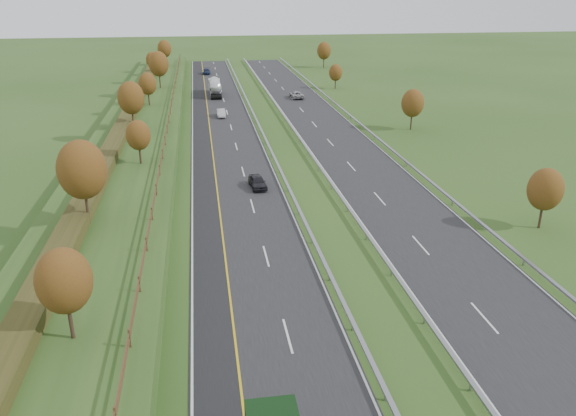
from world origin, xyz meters
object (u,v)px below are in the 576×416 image
Objects in this scene: car_oncoming at (296,95)px; car_silver_mid at (221,113)px; road_tanker at (215,86)px; car_small_far at (206,71)px; car_dark_near at (258,182)px.

car_silver_mid is at bearing 42.85° from car_oncoming.
road_tanker reaches higher than car_silver_mid.
car_silver_mid is at bearing -89.41° from road_tanker.
road_tanker is 17.63m from car_oncoming.
car_small_far is 0.89× the size of car_oncoming.
car_silver_mid is 22.50m from car_oncoming.
car_dark_near is 0.91× the size of car_small_far.
road_tanker is 2.68× the size of car_dark_near.
road_tanker is at bearing 86.96° from car_dark_near.
car_dark_near is 55.87m from car_oncoming.
car_oncoming is (16.27, 15.54, 0.04)m from car_silver_mid.
car_oncoming is (17.67, -37.36, 0.05)m from car_small_far.
road_tanker reaches higher than car_oncoming.
car_oncoming reaches higher than car_small_far.
car_silver_mid is at bearing -85.29° from car_small_far.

